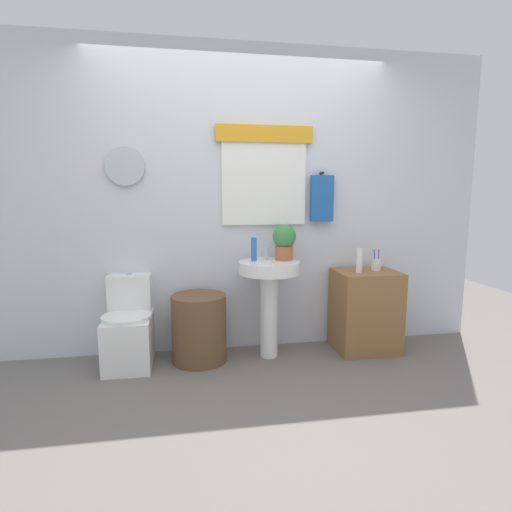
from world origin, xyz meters
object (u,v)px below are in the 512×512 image
wooden_cabinet (365,311)px  toothbrush_cup (376,265)px  potted_plant (284,241)px  lotion_bottle (359,261)px  toilet (129,330)px  soap_bottle (254,249)px  laundry_hamper (199,328)px  pedestal_sink (269,286)px

wooden_cabinet → toothbrush_cup: toothbrush_cup is taller
potted_plant → lotion_bottle: (0.63, -0.10, -0.17)m
toilet → soap_bottle: bearing=1.1°
toilet → laundry_hamper: bearing=-3.2°
soap_bottle → lotion_bottle: (0.89, -0.09, -0.10)m
pedestal_sink → toothbrush_cup: 0.96m
toilet → toothbrush_cup: bearing=-0.3°
wooden_cabinet → potted_plant: (-0.72, 0.06, 0.63)m
toilet → soap_bottle: soap_bottle is taller
pedestal_sink → potted_plant: potted_plant is taller
pedestal_sink → potted_plant: size_ratio=2.73×
soap_bottle → potted_plant: size_ratio=0.66×
laundry_hamper → wooden_cabinet: (1.44, 0.00, 0.08)m
toilet → pedestal_sink: bearing=-1.5°
laundry_hamper → toilet: bearing=176.8°
potted_plant → toothbrush_cup: potted_plant is taller
pedestal_sink → laundry_hamper: bearing=-180.0°
potted_plant → toothbrush_cup: 0.84m
pedestal_sink → soap_bottle: (-0.12, 0.05, 0.31)m
toilet → soap_bottle: (1.02, 0.02, 0.63)m
toothbrush_cup → wooden_cabinet: bearing=-167.9°
pedestal_sink → lotion_bottle: 0.80m
laundry_hamper → lotion_bottle: size_ratio=2.72×
toilet → potted_plant: (1.28, 0.03, 0.70)m
potted_plant → pedestal_sink: bearing=-156.8°
laundry_hamper → lotion_bottle: lotion_bottle is taller
soap_bottle → toilet: bearing=-178.9°
pedestal_sink → potted_plant: (0.14, 0.06, 0.37)m
pedestal_sink → soap_bottle: 0.33m
lotion_bottle → toothbrush_cup: 0.20m
pedestal_sink → lotion_bottle: (0.77, -0.04, 0.20)m
soap_bottle → toothbrush_cup: size_ratio=1.06×
toilet → lotion_bottle: size_ratio=3.58×
potted_plant → wooden_cabinet: bearing=-4.8°
laundry_hamper → potted_plant: (0.72, 0.06, 0.70)m
wooden_cabinet → lotion_bottle: bearing=-156.4°
potted_plant → soap_bottle: bearing=-177.8°
laundry_hamper → wooden_cabinet: 1.45m
pedestal_sink → potted_plant: bearing=23.2°
toilet → wooden_cabinet: toilet is taller
lotion_bottle → toothbrush_cup: (0.18, 0.06, -0.05)m
wooden_cabinet → soap_bottle: soap_bottle is taller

